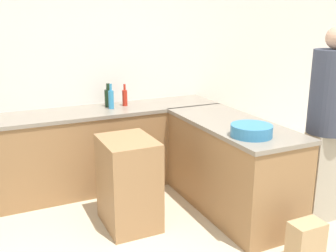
# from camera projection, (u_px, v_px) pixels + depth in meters

# --- Properties ---
(wall_back) EXTENTS (8.00, 0.06, 2.70)m
(wall_back) POSITION_uv_depth(u_px,v_px,m) (95.00, 67.00, 4.56)
(wall_back) COLOR white
(wall_back) RESTS_ON ground_plane
(counter_back) EXTENTS (2.64, 0.62, 0.92)m
(counter_back) POSITION_uv_depth(u_px,v_px,m) (107.00, 148.00, 4.52)
(counter_back) COLOR olive
(counter_back) RESTS_ON ground_plane
(counter_peninsula) EXTENTS (0.69, 1.61, 0.92)m
(counter_peninsula) POSITION_uv_depth(u_px,v_px,m) (231.00, 166.00, 3.97)
(counter_peninsula) COLOR olive
(counter_peninsula) RESTS_ON ground_plane
(island_table) EXTENTS (0.47, 0.59, 0.85)m
(island_table) POSITION_uv_depth(u_px,v_px,m) (129.00, 183.00, 3.66)
(island_table) COLOR #997047
(island_table) RESTS_ON ground_plane
(mixing_bowl) EXTENTS (0.36, 0.36, 0.10)m
(mixing_bowl) POSITION_uv_depth(u_px,v_px,m) (251.00, 131.00, 3.39)
(mixing_bowl) COLOR teal
(mixing_bowl) RESTS_ON counter_peninsula
(wine_bottle_dark) EXTENTS (0.09, 0.09, 0.27)m
(wine_bottle_dark) POSITION_uv_depth(u_px,v_px,m) (108.00, 97.00, 4.48)
(wine_bottle_dark) COLOR black
(wine_bottle_dark) RESTS_ON counter_back
(dish_soap_bottle) EXTENTS (0.06, 0.06, 0.28)m
(dish_soap_bottle) POSITION_uv_depth(u_px,v_px,m) (111.00, 99.00, 4.38)
(dish_soap_bottle) COLOR #338CBF
(dish_soap_bottle) RESTS_ON counter_back
(hot_sauce_bottle) EXTENTS (0.06, 0.06, 0.25)m
(hot_sauce_bottle) POSITION_uv_depth(u_px,v_px,m) (125.00, 97.00, 4.52)
(hot_sauce_bottle) COLOR red
(hot_sauce_bottle) RESTS_ON counter_back
(person_at_peninsula) EXTENTS (0.37, 0.37, 1.84)m
(person_at_peninsula) POSITION_uv_depth(u_px,v_px,m) (328.00, 121.00, 3.60)
(person_at_peninsula) COLOR #ADA38E
(person_at_peninsula) RESTS_ON ground_plane
(paper_bag) EXTENTS (0.27, 0.18, 0.38)m
(paper_bag) POSITION_uv_depth(u_px,v_px,m) (306.00, 244.00, 3.10)
(paper_bag) COLOR tan
(paper_bag) RESTS_ON ground_plane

